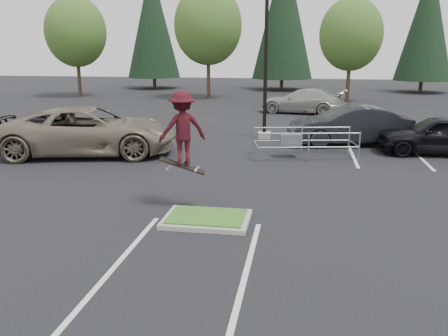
% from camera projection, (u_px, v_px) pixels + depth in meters
% --- Properties ---
extents(ground, '(120.00, 120.00, 0.00)m').
position_uv_depth(ground, '(207.00, 221.00, 12.30)').
color(ground, black).
rests_on(ground, ground).
extents(grass_median, '(2.20, 1.60, 0.16)m').
position_uv_depth(grass_median, '(207.00, 219.00, 12.28)').
color(grass_median, '#A2A097').
rests_on(grass_median, ground).
extents(stall_lines, '(22.62, 17.60, 0.01)m').
position_uv_depth(stall_lines, '(203.00, 165.00, 18.27)').
color(stall_lines, silver).
rests_on(stall_lines, ground).
extents(light_pole, '(0.70, 0.60, 10.12)m').
position_uv_depth(light_pole, '(266.00, 44.00, 22.57)').
color(light_pole, '#A2A097').
rests_on(light_pole, ground).
extents(decid_a, '(5.44, 5.44, 8.91)m').
position_uv_depth(decid_a, '(76.00, 34.00, 42.49)').
color(decid_a, '#38281C').
rests_on(decid_a, ground).
extents(decid_b, '(5.89, 5.89, 9.64)m').
position_uv_depth(decid_b, '(208.00, 28.00, 40.95)').
color(decid_b, '#38281C').
rests_on(decid_b, ground).
extents(decid_c, '(5.12, 5.12, 8.38)m').
position_uv_depth(decid_c, '(351.00, 37.00, 38.58)').
color(decid_c, '#38281C').
rests_on(decid_c, ground).
extents(conif_a, '(5.72, 5.72, 13.00)m').
position_uv_depth(conif_a, '(153.00, 22.00, 51.01)').
color(conif_a, '#38281C').
rests_on(conif_a, ground).
extents(conif_b, '(6.38, 6.38, 14.50)m').
position_uv_depth(conif_b, '(284.00, 13.00, 49.09)').
color(conif_b, '#38281C').
rests_on(conif_b, ground).
extents(conif_c, '(5.50, 5.50, 12.50)m').
position_uv_depth(conif_c, '(427.00, 22.00, 46.16)').
color(conif_c, '#38281C').
rests_on(conif_c, ground).
extents(cart_corral, '(4.31, 2.25, 1.17)m').
position_uv_depth(cart_corral, '(294.00, 140.00, 19.35)').
color(cart_corral, '#999CA1').
rests_on(cart_corral, ground).
extents(skateboarder, '(1.49, 1.28, 2.28)m').
position_uv_depth(skateboarder, '(182.00, 129.00, 12.84)').
color(skateboarder, black).
rests_on(skateboarder, ground).
extents(car_l_tan, '(7.75, 4.79, 2.00)m').
position_uv_depth(car_l_tan, '(87.00, 131.00, 19.77)').
color(car_l_tan, '#776D5B').
rests_on(car_l_tan, ground).
extents(car_l_black, '(5.38, 2.46, 1.53)m').
position_uv_depth(car_l_black, '(57.00, 135.00, 20.27)').
color(car_l_black, black).
rests_on(car_l_black, ground).
extents(car_r_charc, '(5.74, 3.02, 1.80)m').
position_uv_depth(car_r_charc, '(349.00, 125.00, 21.83)').
color(car_r_charc, black).
rests_on(car_r_charc, ground).
extents(car_r_black, '(4.91, 2.12, 1.65)m').
position_uv_depth(car_r_black, '(438.00, 135.00, 19.88)').
color(car_r_black, black).
rests_on(car_r_black, ground).
extents(car_far_silver, '(6.12, 3.48, 1.67)m').
position_uv_depth(car_far_silver, '(303.00, 101.00, 32.50)').
color(car_far_silver, '#B0B1AB').
rests_on(car_far_silver, ground).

